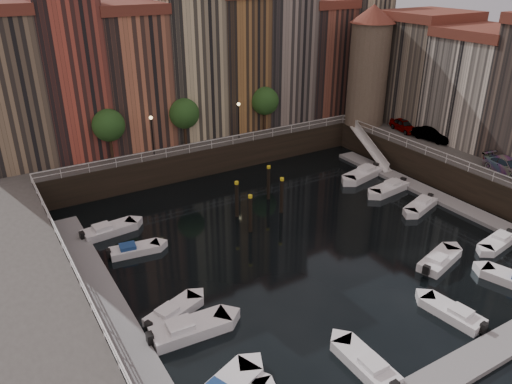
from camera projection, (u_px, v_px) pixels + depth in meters
ground at (298, 238)px, 41.97m from camera, size 200.00×200.00×0.00m
quay_far at (176, 136)px, 61.55m from camera, size 80.00×20.00×3.00m
dock_left at (110, 305)px, 33.57m from camera, size 2.00×28.00×0.35m
dock_right at (439, 198)px, 48.68m from camera, size 2.00×28.00×0.35m
dock_near at (469, 363)px, 28.68m from camera, size 30.00×2.00×0.35m
mountains at (50, 19)px, 124.93m from camera, size 145.00×100.00×18.00m
far_terrace at (206, 59)px, 57.16m from camera, size 48.70×10.30×17.50m
right_terrace at (483, 80)px, 53.24m from camera, size 9.30×24.30×14.00m
corner_tower at (369, 64)px, 58.26m from camera, size 5.20×5.20×13.80m
promenade_trees at (190, 113)px, 52.71m from camera, size 21.20×3.20×5.20m
street_lamps at (197, 121)px, 52.38m from camera, size 10.36×0.36×4.18m
railings at (267, 177)px, 44.17m from camera, size 36.08×34.04×0.52m
gangway at (370, 146)px, 56.91m from camera, size 2.78×8.32×3.73m
mooring_pilings at (260, 198)px, 45.20m from camera, size 5.16×5.07×3.78m
boat_left_1 at (189, 329)px, 31.00m from camera, size 5.31×2.21×1.20m
boat_left_2 at (173, 312)px, 32.59m from camera, size 4.38×2.90×0.99m
boat_left_3 at (134, 250)px, 39.65m from camera, size 4.18×1.99×0.94m
boat_left_4 at (108, 230)px, 42.44m from camera, size 4.79×2.15×1.08m
boat_right_1 at (498, 242)px, 40.72m from camera, size 4.29×2.13×0.96m
boat_right_2 at (421, 205)px, 46.76m from camera, size 4.46×2.74×1.00m
boat_right_3 at (389, 188)px, 50.26m from camera, size 4.85×2.29×1.09m
boat_right_4 at (363, 174)px, 53.47m from camera, size 5.34×2.97×1.20m
boat_near_1 at (367, 364)px, 28.36m from camera, size 1.71×4.59×1.05m
boat_near_2 at (454, 313)px, 32.50m from camera, size 2.07×4.43×1.00m
car_a at (404, 126)px, 58.02m from camera, size 2.41×4.41×1.42m
car_b at (432, 135)px, 54.96m from camera, size 2.07×4.58×1.46m
car_c at (508, 167)px, 46.52m from camera, size 2.61×5.12×1.42m
boat_extra_642 at (439, 260)px, 38.17m from camera, size 4.75×2.80×1.06m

